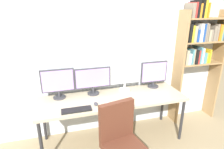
% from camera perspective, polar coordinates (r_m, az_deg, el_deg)
% --- Properties ---
extents(wall_back, '(4.58, 0.10, 2.60)m').
position_cam_1_polar(wall_back, '(3.02, -1.92, 6.03)').
color(wall_back, silver).
rests_on(wall_back, ground_plane).
extents(desk, '(2.18, 0.68, 0.74)m').
position_cam_1_polar(desk, '(2.85, 0.28, -7.95)').
color(desk, tan).
rests_on(desk, ground_plane).
extents(bookshelf, '(0.83, 0.28, 2.15)m').
position_cam_1_polar(bookshelf, '(3.56, 24.81, 7.95)').
color(bookshelf, '#9E7A4C').
rests_on(bookshelf, ground_plane).
extents(monitor_far_left, '(0.48, 0.18, 0.45)m').
position_cam_1_polar(monitor_far_left, '(2.83, -16.07, -2.35)').
color(monitor_far_left, '#38383D').
rests_on(monitor_far_left, desk).
extents(monitor_center_left, '(0.55, 0.18, 0.42)m').
position_cam_1_polar(monitor_center_left, '(2.87, -5.81, -1.53)').
color(monitor_center_left, '#38383D').
rests_on(monitor_center_left, desk).
extents(monitor_center_right, '(0.47, 0.18, 0.42)m').
position_cam_1_polar(monitor_center_right, '(2.99, 3.87, -0.61)').
color(monitor_center_right, silver).
rests_on(monitor_center_right, desk).
extents(monitor_far_right, '(0.46, 0.18, 0.44)m').
position_cam_1_polar(monitor_far_right, '(3.19, 12.57, 0.29)').
color(monitor_far_right, '#38383D').
rests_on(monitor_far_right, desk).
extents(keyboard_left, '(0.39, 0.13, 0.02)m').
position_cam_1_polar(keyboard_left, '(2.54, -10.69, -10.49)').
color(keyboard_left, black).
rests_on(keyboard_left, desk).
extents(keyboard_right, '(0.36, 0.13, 0.02)m').
position_cam_1_polar(keyboard_right, '(2.83, 12.66, -7.30)').
color(keyboard_right, silver).
rests_on(keyboard_right, desk).
extents(mouse_left_side, '(0.06, 0.10, 0.03)m').
position_cam_1_polar(mouse_left_side, '(2.66, -1.56, -8.47)').
color(mouse_left_side, silver).
rests_on(mouse_left_side, desk).
extents(mouse_right_side, '(0.06, 0.10, 0.03)m').
position_cam_1_polar(mouse_right_side, '(2.63, -4.90, -8.86)').
color(mouse_right_side, '#38383D').
rests_on(mouse_right_side, desk).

